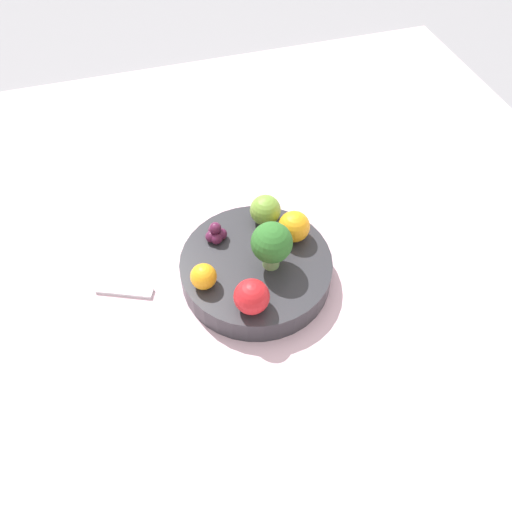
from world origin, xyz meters
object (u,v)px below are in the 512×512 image
object	(u,v)px
apple_green	(252,297)
orange_back	(294,227)
spoon	(125,291)
bowl	(256,269)
grape_cluster	(216,234)
broccoli	(272,244)
apple_red	(265,210)
orange_front	(204,277)

from	to	relation	value
apple_green	orange_back	size ratio (longest dim) A/B	1.03
apple_green	spoon	xyz separation A→B (m)	(0.10, 0.16, -0.06)
bowl	grape_cluster	bearing A→B (deg)	38.44
broccoli	orange_back	world-z (taller)	broccoli
broccoli	grape_cluster	distance (m)	0.10
apple_red	spoon	size ratio (longest dim) A/B	0.56
bowl	apple_green	world-z (taller)	apple_green
apple_green	orange_back	world-z (taller)	apple_green
apple_green	orange_back	distance (m)	0.13
orange_front	spoon	bearing A→B (deg)	65.94
orange_front	orange_back	bearing A→B (deg)	-72.30
bowl	orange_back	xyz separation A→B (m)	(0.03, -0.06, 0.04)
broccoli	bowl	bearing A→B (deg)	55.32
apple_red	grape_cluster	size ratio (longest dim) A/B	1.41
bowl	orange_front	bearing A→B (deg)	103.93
broccoli	grape_cluster	world-z (taller)	broccoli
broccoli	spoon	xyz separation A→B (m)	(0.04, 0.20, -0.08)
grape_cluster	spoon	bearing A→B (deg)	100.36
spoon	bowl	bearing A→B (deg)	-98.85
grape_cluster	apple_red	bearing A→B (deg)	-80.34
orange_front	grape_cluster	size ratio (longest dim) A/B	1.10
apple_green	spoon	world-z (taller)	apple_green
bowl	orange_back	bearing A→B (deg)	-67.91
orange_front	grape_cluster	world-z (taller)	orange_front
spoon	orange_front	bearing A→B (deg)	-114.06
orange_front	grape_cluster	xyz separation A→B (m)	(0.07, -0.03, -0.01)
grape_cluster	apple_green	bearing A→B (deg)	-172.66
apple_green	grape_cluster	distance (m)	0.13
orange_back	spoon	size ratio (longest dim) A/B	0.56
apple_red	apple_green	bearing A→B (deg)	156.09
apple_red	grape_cluster	bearing A→B (deg)	99.66
broccoli	apple_red	distance (m)	0.08
broccoli	apple_green	size ratio (longest dim) A/B	1.60
bowl	apple_red	xyz separation A→B (m)	(0.07, -0.03, 0.04)
orange_back	spoon	bearing A→B (deg)	89.31
broccoli	orange_front	world-z (taller)	broccoli
bowl	apple_red	distance (m)	0.09
broccoli	orange_front	size ratio (longest dim) A/B	2.10
orange_front	spoon	world-z (taller)	orange_front
apple_green	orange_front	distance (m)	0.07
broccoli	apple_red	xyz separation A→B (m)	(0.08, -0.02, -0.02)
apple_red	orange_front	bearing A→B (deg)	127.89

